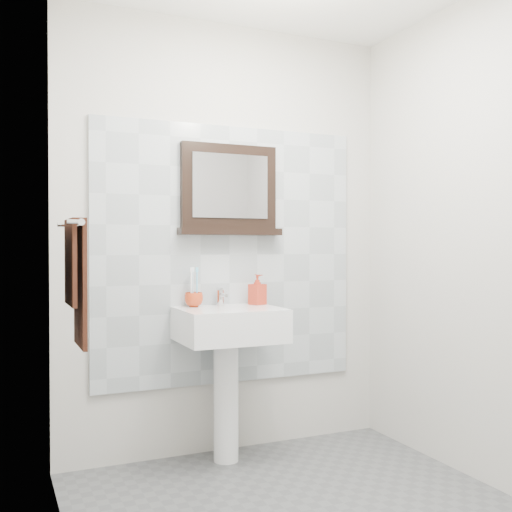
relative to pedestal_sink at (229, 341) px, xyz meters
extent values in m
cube|color=beige|center=(0.08, 0.23, 0.57)|extent=(2.00, 0.01, 2.50)
cube|color=beige|center=(-0.92, -0.87, 0.57)|extent=(0.01, 2.20, 2.50)
cube|color=beige|center=(1.08, -0.87, 0.57)|extent=(0.01, 2.20, 2.50)
cube|color=#A7B1B5|center=(0.08, 0.21, 0.47)|extent=(1.60, 0.02, 1.50)
cylinder|color=white|center=(0.00, 0.05, -0.34)|extent=(0.14, 0.14, 0.68)
cube|color=white|center=(0.00, -0.01, 0.09)|extent=(0.55, 0.44, 0.18)
cylinder|color=silver|center=(0.00, -0.03, 0.17)|extent=(0.32, 0.32, 0.02)
cylinder|color=#4C4C4F|center=(0.00, -0.03, 0.18)|extent=(0.04, 0.04, 0.00)
cylinder|color=silver|center=(0.00, 0.14, 0.23)|extent=(0.04, 0.04, 0.09)
cylinder|color=silver|center=(0.00, 0.09, 0.25)|extent=(0.02, 0.10, 0.02)
cube|color=silver|center=(0.00, 0.15, 0.28)|extent=(0.02, 0.07, 0.01)
imported|color=#B83715|center=(-0.16, 0.13, 0.22)|extent=(0.13, 0.13, 0.08)
cylinder|color=white|center=(-0.18, 0.12, 0.29)|extent=(0.01, 0.01, 0.19)
cube|color=white|center=(-0.18, 0.12, 0.39)|extent=(0.01, 0.01, 0.03)
cylinder|color=#64BBE5|center=(-0.14, 0.12, 0.29)|extent=(0.01, 0.01, 0.19)
cube|color=#64BBE5|center=(-0.14, 0.12, 0.39)|extent=(0.01, 0.01, 0.03)
cylinder|color=white|center=(-0.16, 0.15, 0.29)|extent=(0.01, 0.01, 0.19)
cube|color=white|center=(-0.16, 0.15, 0.39)|extent=(0.01, 0.01, 0.03)
cylinder|color=#64BBE5|center=(-0.17, 0.14, 0.29)|extent=(0.01, 0.01, 0.19)
cube|color=#64BBE5|center=(-0.17, 0.14, 0.39)|extent=(0.01, 0.01, 0.03)
imported|color=#AE141A|center=(0.22, 0.11, 0.27)|extent=(0.10, 0.10, 0.18)
cube|color=black|center=(0.07, 0.19, 0.87)|extent=(0.58, 0.06, 0.49)
cube|color=#99999E|center=(0.07, 0.16, 0.87)|extent=(0.46, 0.01, 0.37)
cube|color=black|center=(0.07, 0.17, 0.61)|extent=(0.62, 0.11, 0.04)
cylinder|color=silver|center=(-0.86, -0.40, 0.62)|extent=(0.03, 0.40, 0.03)
cylinder|color=silver|center=(-0.89, -0.59, 0.62)|extent=(0.05, 0.02, 0.02)
cylinder|color=silver|center=(-0.89, -0.21, 0.62)|extent=(0.05, 0.02, 0.02)
cube|color=black|center=(-0.84, -0.40, 0.35)|extent=(0.02, 0.30, 0.52)
cube|color=black|center=(-0.88, -0.40, 0.44)|extent=(0.02, 0.30, 0.34)
cube|color=black|center=(-0.86, -0.40, 0.62)|extent=(0.06, 0.30, 0.03)
camera|label=1|loc=(-1.19, -3.06, 0.52)|focal=42.00mm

